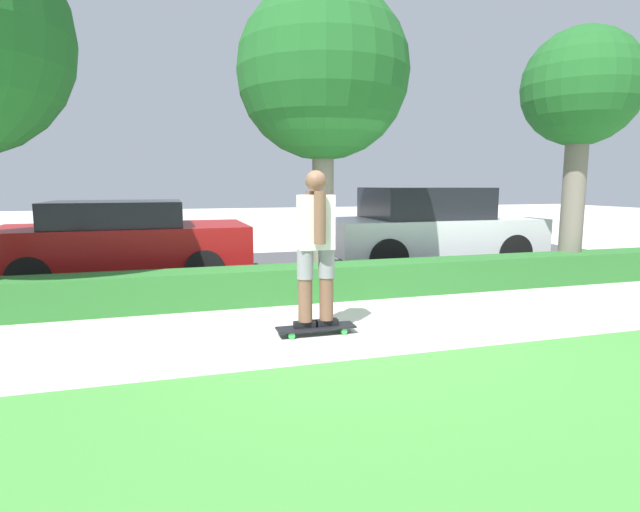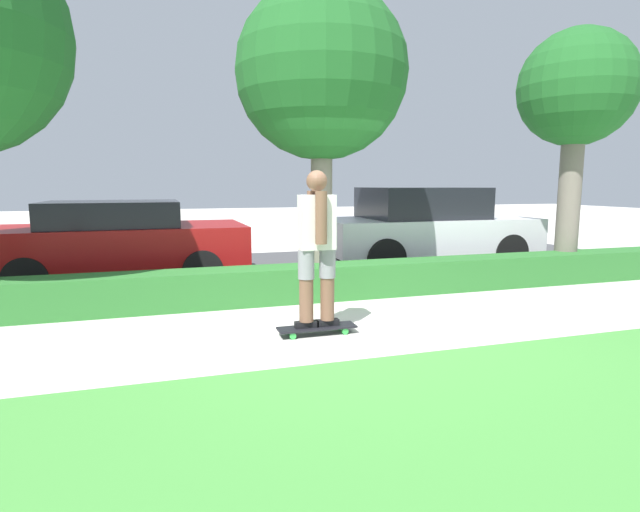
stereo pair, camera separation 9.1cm
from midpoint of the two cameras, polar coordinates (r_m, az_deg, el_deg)
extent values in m
plane|color=beige|center=(5.83, 2.89, -8.34)|extent=(60.00, 60.00, 0.00)
cube|color=#47933D|center=(3.39, 21.96, -21.63)|extent=(16.51, 4.00, 0.01)
cube|color=#474749|center=(9.78, -5.59, -1.58)|extent=(16.51, 5.00, 0.01)
cube|color=#2D702D|center=(7.25, -1.45, -3.02)|extent=(16.51, 0.60, 0.50)
cube|color=black|center=(5.60, -0.83, -8.15)|extent=(0.88, 0.24, 0.02)
cylinder|color=green|center=(5.62, 2.40, -8.59)|extent=(0.07, 0.04, 0.07)
cylinder|color=green|center=(5.78, 1.80, -8.10)|extent=(0.07, 0.04, 0.07)
cylinder|color=green|center=(5.46, -3.61, -9.12)|extent=(0.07, 0.04, 0.07)
cylinder|color=green|center=(5.62, -4.05, -8.59)|extent=(0.07, 0.04, 0.07)
cube|color=black|center=(5.56, -2.04, -7.81)|extent=(0.26, 0.09, 0.07)
cylinder|color=brown|center=(5.45, -2.06, -3.43)|extent=(0.16, 0.16, 0.80)
cylinder|color=gray|center=(5.41, -2.07, -0.95)|extent=(0.18, 0.18, 0.32)
cube|color=black|center=(5.62, 0.37, -7.61)|extent=(0.26, 0.09, 0.07)
cylinder|color=brown|center=(5.52, 0.37, -3.28)|extent=(0.16, 0.16, 0.80)
cylinder|color=gray|center=(5.48, 0.37, -0.83)|extent=(0.18, 0.18, 0.32)
cube|color=silver|center=(5.39, -0.85, 3.88)|extent=(0.38, 0.21, 0.59)
cylinder|color=brown|center=(5.23, -0.36, 4.40)|extent=(0.12, 0.12, 0.55)
cylinder|color=brown|center=(5.54, -1.32, 4.60)|extent=(0.12, 0.12, 0.55)
sphere|color=brown|center=(5.37, -0.86, 8.58)|extent=(0.23, 0.23, 0.23)
cylinder|color=#70665B|center=(7.49, -0.17, 5.33)|extent=(0.32, 0.32, 2.57)
sphere|color=#1E5B23|center=(7.64, -0.18, 20.22)|extent=(2.49, 2.49, 2.49)
cylinder|color=#70665B|center=(9.73, 26.33, 5.65)|extent=(0.38, 0.38, 2.74)
sphere|color=#1E5B23|center=(9.86, 27.06, 16.77)|extent=(1.94, 1.94, 1.94)
cube|color=maroon|center=(8.97, -21.93, 1.13)|extent=(4.03, 2.01, 0.66)
cube|color=black|center=(8.94, -22.88, 4.49)|extent=(2.11, 1.74, 0.41)
cylinder|color=black|center=(8.12, -13.58, -1.54)|extent=(0.63, 0.23, 0.63)
cylinder|color=black|center=(9.87, -14.25, 0.14)|extent=(0.63, 0.23, 0.63)
cylinder|color=black|center=(8.35, -30.79, -2.21)|extent=(0.63, 0.23, 0.63)
cylinder|color=black|center=(10.06, -28.47, -0.46)|extent=(0.63, 0.23, 0.63)
cube|color=silver|center=(10.14, 11.70, 2.50)|extent=(4.18, 2.05, 0.64)
cube|color=black|center=(10.04, 11.18, 5.99)|extent=(2.19, 1.78, 0.60)
cylinder|color=black|center=(10.13, 20.52, 0.33)|extent=(0.73, 0.24, 0.73)
cylinder|color=black|center=(11.60, 15.06, 1.51)|extent=(0.73, 0.24, 0.73)
cylinder|color=black|center=(8.80, 7.16, -0.33)|extent=(0.73, 0.24, 0.73)
cylinder|color=black|center=(10.46, 3.06, 1.08)|extent=(0.73, 0.24, 0.73)
camera|label=1|loc=(0.05, 89.58, 0.06)|focal=28.00mm
camera|label=2|loc=(0.05, -90.42, -0.06)|focal=28.00mm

